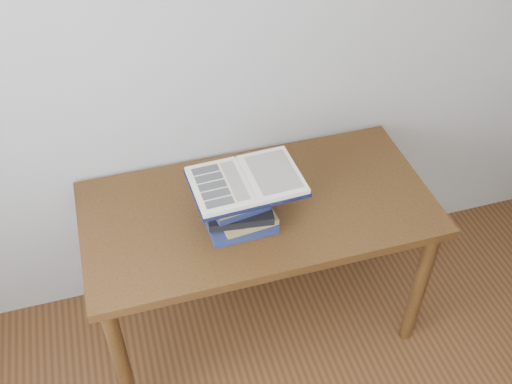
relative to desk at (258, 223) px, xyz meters
name	(u,v)px	position (x,y,z in m)	size (l,w,h in m)	color
desk	(258,223)	(0.00, 0.00, 0.00)	(1.38, 0.69, 0.74)	#4E3413
book_stack	(241,208)	(-0.09, -0.08, 0.19)	(0.26, 0.20, 0.19)	navy
open_book	(246,181)	(-0.07, -0.07, 0.30)	(0.41, 0.29, 0.03)	black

